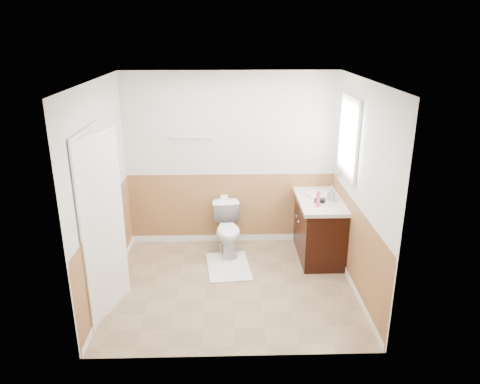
{
  "coord_description": "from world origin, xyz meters",
  "views": [
    {
      "loc": [
        -0.05,
        -4.96,
        3.02
      ],
      "look_at": [
        0.1,
        0.25,
        1.15
      ],
      "focal_mm": 34.15,
      "sensor_mm": 36.0,
      "label": 1
    }
  ],
  "objects_px": {
    "lotion_bottle": "(318,199)",
    "soap_dispenser": "(331,193)",
    "bath_mat": "(228,266)",
    "toilet": "(228,230)",
    "vanity_cabinet": "(319,229)"
  },
  "relations": [
    {
      "from": "bath_mat",
      "to": "soap_dispenser",
      "type": "relative_size",
      "value": 4.02
    },
    {
      "from": "bath_mat",
      "to": "lotion_bottle",
      "type": "bearing_deg",
      "value": 1.32
    },
    {
      "from": "lotion_bottle",
      "to": "soap_dispenser",
      "type": "distance_m",
      "value": 0.32
    },
    {
      "from": "bath_mat",
      "to": "soap_dispenser",
      "type": "height_order",
      "value": "soap_dispenser"
    },
    {
      "from": "toilet",
      "to": "vanity_cabinet",
      "type": "height_order",
      "value": "vanity_cabinet"
    },
    {
      "from": "toilet",
      "to": "lotion_bottle",
      "type": "xyz_separation_m",
      "value": [
        1.16,
        -0.4,
        0.61
      ]
    },
    {
      "from": "bath_mat",
      "to": "soap_dispenser",
      "type": "distance_m",
      "value": 1.69
    },
    {
      "from": "vanity_cabinet",
      "to": "lotion_bottle",
      "type": "height_order",
      "value": "lotion_bottle"
    },
    {
      "from": "bath_mat",
      "to": "lotion_bottle",
      "type": "distance_m",
      "value": 1.5
    },
    {
      "from": "vanity_cabinet",
      "to": "soap_dispenser",
      "type": "distance_m",
      "value": 0.57
    },
    {
      "from": "vanity_cabinet",
      "to": "lotion_bottle",
      "type": "xyz_separation_m",
      "value": [
        -0.1,
        -0.31,
        0.56
      ]
    },
    {
      "from": "lotion_bottle",
      "to": "soap_dispenser",
      "type": "bearing_deg",
      "value": 46.04
    },
    {
      "from": "bath_mat",
      "to": "lotion_bottle",
      "type": "xyz_separation_m",
      "value": [
        1.16,
        0.03,
        0.95
      ]
    },
    {
      "from": "lotion_bottle",
      "to": "bath_mat",
      "type": "bearing_deg",
      "value": -178.68
    },
    {
      "from": "toilet",
      "to": "vanity_cabinet",
      "type": "relative_size",
      "value": 0.63
    }
  ]
}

